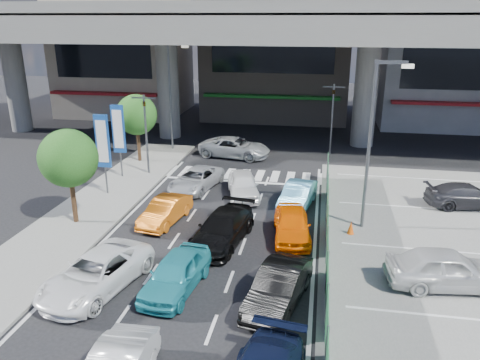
% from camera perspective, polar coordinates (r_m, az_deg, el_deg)
% --- Properties ---
extents(ground, '(120.00, 120.00, 0.00)m').
position_cam_1_polar(ground, '(18.99, -6.15, -11.77)').
color(ground, black).
rests_on(ground, ground).
extents(parking_lot, '(12.00, 28.00, 0.06)m').
position_cam_1_polar(parking_lot, '(21.01, 26.41, -10.51)').
color(parking_lot, slate).
rests_on(parking_lot, ground).
extents(sidewalk_left, '(4.00, 30.00, 0.12)m').
position_cam_1_polar(sidewalk_left, '(24.82, -19.31, -4.88)').
color(sidewalk_left, slate).
rests_on(sidewalk_left, ground).
extents(fence_run, '(0.16, 22.00, 1.80)m').
position_cam_1_polar(fence_run, '(18.79, 10.57, -9.21)').
color(fence_run, '#1D5531').
rests_on(fence_run, ground).
extents(expressway, '(64.00, 14.00, 10.75)m').
position_cam_1_polar(expressway, '(37.89, 2.98, 17.74)').
color(expressway, slate).
rests_on(expressway, ground).
extents(building_west, '(12.00, 10.90, 13.00)m').
position_cam_1_polar(building_west, '(51.99, -13.98, 15.12)').
color(building_west, gray).
rests_on(building_west, ground).
extents(building_center, '(14.00, 10.90, 15.00)m').
position_cam_1_polar(building_center, '(48.83, 4.66, 16.55)').
color(building_center, gray).
rests_on(building_center, ground).
extents(building_east, '(12.00, 10.90, 12.00)m').
position_cam_1_polar(building_east, '(48.98, 23.98, 13.26)').
color(building_east, gray).
rests_on(building_east, ground).
extents(traffic_light_left, '(1.60, 1.24, 5.20)m').
position_cam_1_polar(traffic_light_left, '(30.25, -11.52, 7.79)').
color(traffic_light_left, '#595B60').
rests_on(traffic_light_left, ground).
extents(traffic_light_right, '(1.60, 1.24, 5.20)m').
position_cam_1_polar(traffic_light_right, '(35.06, 11.27, 9.34)').
color(traffic_light_right, '#595B60').
rests_on(traffic_light_right, ground).
extents(street_lamp_right, '(1.65, 0.22, 8.00)m').
position_cam_1_polar(street_lamp_right, '(22.26, 16.05, 5.57)').
color(street_lamp_right, '#595B60').
rests_on(street_lamp_right, ground).
extents(street_lamp_left, '(1.65, 0.22, 8.00)m').
position_cam_1_polar(street_lamp_left, '(35.71, -8.29, 11.04)').
color(street_lamp_left, '#595B60').
rests_on(street_lamp_left, ground).
extents(signboard_near, '(0.80, 0.14, 4.70)m').
position_cam_1_polar(signboard_near, '(27.27, -16.39, 4.27)').
color(signboard_near, '#595B60').
rests_on(signboard_near, ground).
extents(signboard_far, '(0.80, 0.14, 4.70)m').
position_cam_1_polar(signboard_far, '(30.07, -14.60, 5.78)').
color(signboard_far, '#595B60').
rests_on(signboard_far, ground).
extents(tree_near, '(2.80, 2.80, 4.80)m').
position_cam_1_polar(tree_near, '(23.72, -20.19, 2.48)').
color(tree_near, '#382314').
rests_on(tree_near, ground).
extents(tree_far, '(2.80, 2.80, 4.80)m').
position_cam_1_polar(tree_far, '(33.22, -12.49, 7.76)').
color(tree_far, '#382314').
rests_on(tree_far, ground).
extents(sedan_white_mid_left, '(3.35, 5.35, 1.38)m').
position_cam_1_polar(sedan_white_mid_left, '(18.64, -17.11, -10.78)').
color(sedan_white_mid_left, white).
rests_on(sedan_white_mid_left, ground).
extents(taxi_teal_mid, '(2.10, 4.22, 1.38)m').
position_cam_1_polar(taxi_teal_mid, '(17.98, -7.82, -11.21)').
color(taxi_teal_mid, teal).
rests_on(taxi_teal_mid, ground).
extents(hatch_black_mid_right, '(2.32, 4.40, 1.38)m').
position_cam_1_polar(hatch_black_mid_right, '(17.06, 4.74, -12.91)').
color(hatch_black_mid_right, black).
rests_on(hatch_black_mid_right, ground).
extents(taxi_orange_left, '(1.91, 3.91, 1.24)m').
position_cam_1_polar(taxi_orange_left, '(23.63, -9.09, -3.74)').
color(taxi_orange_left, orange).
rests_on(taxi_orange_left, ground).
extents(sedan_black_mid, '(2.65, 5.00, 1.38)m').
position_cam_1_polar(sedan_black_mid, '(21.30, -2.15, -5.94)').
color(sedan_black_mid, black).
rests_on(sedan_black_mid, ground).
extents(taxi_orange_right, '(2.12, 4.22, 1.38)m').
position_cam_1_polar(taxi_orange_right, '(21.84, 6.35, -5.38)').
color(taxi_orange_right, '#F26000').
rests_on(taxi_orange_right, ground).
extents(wagon_silver_front_left, '(2.89, 4.74, 1.23)m').
position_cam_1_polar(wagon_silver_front_left, '(27.94, -5.38, 0.08)').
color(wagon_silver_front_left, '#AAACB1').
rests_on(wagon_silver_front_left, ground).
extents(sedan_white_front_mid, '(2.61, 4.33, 1.38)m').
position_cam_1_polar(sedan_white_front_mid, '(26.66, 0.39, -0.62)').
color(sedan_white_front_mid, white).
rests_on(sedan_white_front_mid, ground).
extents(kei_truck_front_right, '(2.07, 4.19, 1.32)m').
position_cam_1_polar(kei_truck_front_right, '(25.37, 7.05, -1.89)').
color(kei_truck_front_right, '#5198BE').
rests_on(kei_truck_front_right, ground).
extents(crossing_wagon_silver, '(5.48, 3.18, 1.44)m').
position_cam_1_polar(crossing_wagon_silver, '(34.30, -0.63, 3.99)').
color(crossing_wagon_silver, '#ABAFB3').
rests_on(crossing_wagon_silver, ground).
extents(parked_sedan_white, '(4.65, 2.30, 1.52)m').
position_cam_1_polar(parked_sedan_white, '(19.48, 23.92, -9.85)').
color(parked_sedan_white, silver).
rests_on(parked_sedan_white, parking_lot).
extents(parked_sedan_dgrey, '(4.57, 2.37, 1.27)m').
position_cam_1_polar(parked_sedan_dgrey, '(27.87, 25.96, -1.74)').
color(parked_sedan_dgrey, '#2C2C30').
rests_on(parked_sedan_dgrey, parking_lot).
extents(traffic_cone, '(0.43, 0.43, 0.64)m').
position_cam_1_polar(traffic_cone, '(22.73, 13.36, -5.65)').
color(traffic_cone, '#EB540D').
rests_on(traffic_cone, parking_lot).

